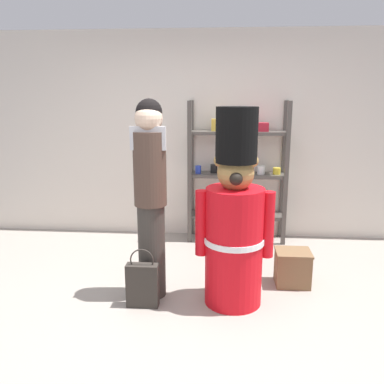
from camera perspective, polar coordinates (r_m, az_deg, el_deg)
ground_plane at (r=3.58m, az=-1.10°, el=-17.11°), size 6.40×6.40×0.00m
back_wall at (r=5.30m, az=1.22°, el=7.79°), size 6.40×0.12×2.60m
merchandise_shelf at (r=5.14m, az=6.39°, el=2.83°), size 1.22×0.35×1.75m
teddy_bear_guard at (r=3.55m, az=5.93°, el=-4.42°), size 0.68×0.52×1.72m
person_shopper at (r=3.62m, az=-5.81°, el=0.05°), size 0.30×0.29×1.79m
shopping_bag at (r=3.69m, az=-6.91°, el=-12.64°), size 0.28×0.11×0.53m
display_crate at (r=4.18m, az=13.82°, el=-10.19°), size 0.34×0.30×0.35m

